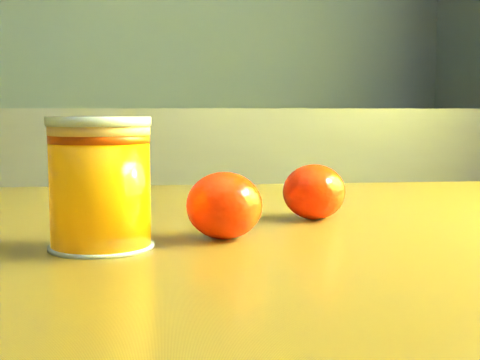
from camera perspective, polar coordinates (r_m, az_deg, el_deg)
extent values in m
cube|color=brown|center=(0.64, 1.75, -5.86)|extent=(1.11, 0.82, 0.04)
cylinder|color=orange|center=(0.54, -11.83, -1.01)|extent=(0.08, 0.08, 0.09)
cylinder|color=#FFB868|center=(0.54, -11.94, 4.16)|extent=(0.08, 0.08, 0.01)
cylinder|color=silver|center=(0.54, -11.96, 4.82)|extent=(0.08, 0.08, 0.01)
ellipsoid|color=#FF2805|center=(0.68, 6.33, -1.02)|extent=(0.07, 0.07, 0.06)
ellipsoid|color=#FF2805|center=(0.57, -1.36, -2.19)|extent=(0.08, 0.08, 0.06)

